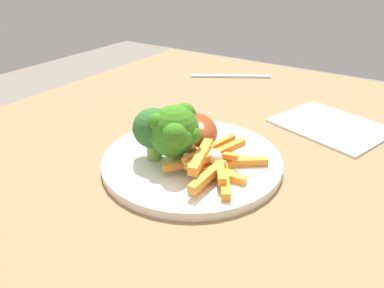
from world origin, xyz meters
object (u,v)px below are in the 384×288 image
Objects in this scene: dining_table at (222,203)px; carrot_fries_pile at (214,163)px; broccoli_floret_front at (176,129)px; broccoli_floret_middle at (152,129)px; fork at (231,76)px; chicken_drumstick_far at (184,122)px; broccoli_floret_back at (172,134)px; chicken_drumstick_near at (199,132)px; dinner_plate at (192,160)px.

carrot_fries_pile is (-0.09, -0.03, 0.13)m from dining_table.
broccoli_floret_front is 1.12× the size of broccoli_floret_middle.
fork is (0.42, 0.10, -0.05)m from broccoli_floret_middle.
chicken_drumstick_far is (0.08, 0.04, -0.03)m from broccoli_floret_front.
dining_table is at bearing -14.30° from broccoli_floret_back.
broccoli_floret_back is (-0.01, 0.00, -0.01)m from broccoli_floret_front.
broccoli_floret_back is at bearing 165.70° from dining_table.
chicken_drumstick_near is 0.38m from fork.
chicken_drumstick_near is (0.07, -0.03, -0.02)m from broccoli_floret_middle.
dining_table is 13.14× the size of broccoli_floret_back.
chicken_drumstick_near reaches higher than dinner_plate.
broccoli_floret_front reaches higher than fork.
broccoli_floret_back is (-0.10, 0.03, 0.16)m from dining_table.
dining_table is 0.37m from fork.
dining_table is 3.77× the size of dinner_plate.
dining_table is at bearing 85.23° from fork.
dinner_plate is at bearing 70.10° from carrot_fries_pile.
broccoli_floret_middle is 0.08m from chicken_drumstick_far.
fork is (0.42, 0.13, -0.05)m from broccoli_floret_back.
broccoli_floret_front is 0.01m from broccoli_floret_back.
fork is (0.40, 0.18, -0.02)m from carrot_fries_pile.
chicken_drumstick_near is (0.06, 0.00, -0.03)m from broccoli_floret_front.
broccoli_floret_back is at bearing -179.12° from chicken_drumstick_near.
carrot_fries_pile is (-0.02, -0.04, 0.02)m from dinner_plate.
dinner_plate is at bearing 167.52° from dining_table.
dining_table is 0.20m from broccoli_floret_middle.
dining_table is 8.15× the size of chicken_drumstick_far.
chicken_drumstick_near reaches higher than carrot_fries_pile.
chicken_drumstick_near is at bearing -24.39° from broccoli_floret_middle.
carrot_fries_pile is 0.08m from chicken_drumstick_near.
broccoli_floret_middle is 0.43m from fork.
broccoli_floret_back is at bearing 76.40° from fork.
dining_table is at bearing -12.48° from dinner_plate.
dining_table is at bearing -71.76° from chicken_drumstick_far.
dining_table is at bearing -29.74° from broccoli_floret_middle.
chicken_drumstick_far is 0.35m from fork.
dinner_plate is 0.05m from carrot_fries_pile.
chicken_drumstick_far is at bearing 108.24° from dining_table.
broccoli_floret_front is at bearing -176.89° from chicken_drumstick_near.
dining_table is 0.16m from chicken_drumstick_far.
broccoli_floret_front is 0.09m from chicken_drumstick_far.
dinner_plate reaches higher than fork.
broccoli_floret_back reaches higher than chicken_drumstick_far.
broccoli_floret_front is 1.15× the size of broccoli_floret_back.
broccoli_floret_front is at bearing 76.90° from fork.
dining_table is 11.45× the size of broccoli_floret_front.
broccoli_floret_back is 0.62× the size of chicken_drumstick_near.
broccoli_floret_middle is (-0.03, 0.04, 0.05)m from dinner_plate.
broccoli_floret_middle is 0.09m from carrot_fries_pile.
dining_table is 12.84× the size of broccoli_floret_middle.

